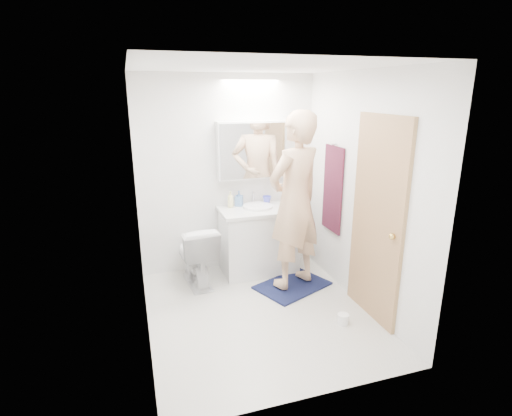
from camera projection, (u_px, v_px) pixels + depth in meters
name	position (u px, v px, depth m)	size (l,w,h in m)	color
floor	(259.00, 312.00, 4.14)	(2.50, 2.50, 0.00)	silver
ceiling	(259.00, 66.00, 3.45)	(2.50, 2.50, 0.00)	white
wall_back	(228.00, 175.00, 4.94)	(2.50, 2.50, 0.00)	white
wall_front	(317.00, 248.00, 2.65)	(2.50, 2.50, 0.00)	white
wall_left	(139.00, 211.00, 3.48)	(2.50, 2.50, 0.00)	white
wall_right	(361.00, 192.00, 4.11)	(2.50, 2.50, 0.00)	white
vanity_cabinet	(259.00, 241.00, 5.00)	(0.90, 0.55, 0.78)	silver
countertop	(259.00, 210.00, 4.88)	(0.95, 0.58, 0.04)	white
sink_basin	(258.00, 207.00, 4.90)	(0.36, 0.36, 0.03)	white
faucet	(253.00, 198.00, 5.05)	(0.02, 0.02, 0.16)	#B6B6BB
medicine_cabinet	(253.00, 150.00, 4.87)	(0.88, 0.14, 0.70)	white
mirror_panel	(254.00, 151.00, 4.80)	(0.84, 0.01, 0.66)	silver
toilet	(196.00, 254.00, 4.67)	(0.41, 0.72, 0.73)	white
bath_rug	(292.00, 285.00, 4.68)	(0.80, 0.55, 0.02)	#13183C
person	(295.00, 202.00, 4.39)	(0.72, 0.47, 1.96)	tan
door	(377.00, 221.00, 3.85)	(0.04, 0.80, 2.00)	tan
door_knob	(392.00, 236.00, 3.57)	(0.06, 0.06, 0.06)	gold
towel	(333.00, 189.00, 4.64)	(0.02, 0.42, 1.00)	#161136
towel_hook	(334.00, 144.00, 4.49)	(0.02, 0.02, 0.07)	silver
soap_bottle_a	(230.00, 199.00, 4.89)	(0.08, 0.08, 0.20)	#EBE698
soap_bottle_b	(239.00, 198.00, 4.96)	(0.09, 0.09, 0.19)	#567FB9
toothbrush_cup	(267.00, 200.00, 5.05)	(0.11, 0.11, 0.10)	#464DD2
toilet_paper_roll	(343.00, 319.00, 3.93)	(0.11, 0.11, 0.10)	white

